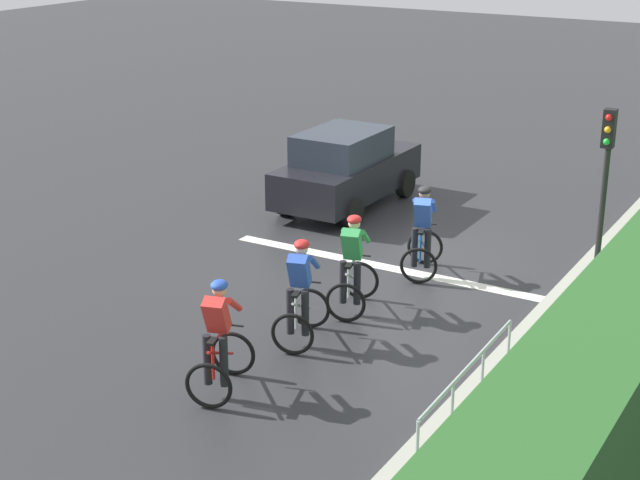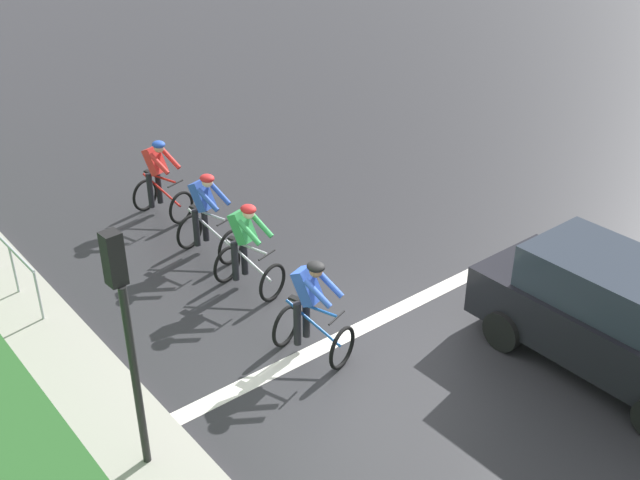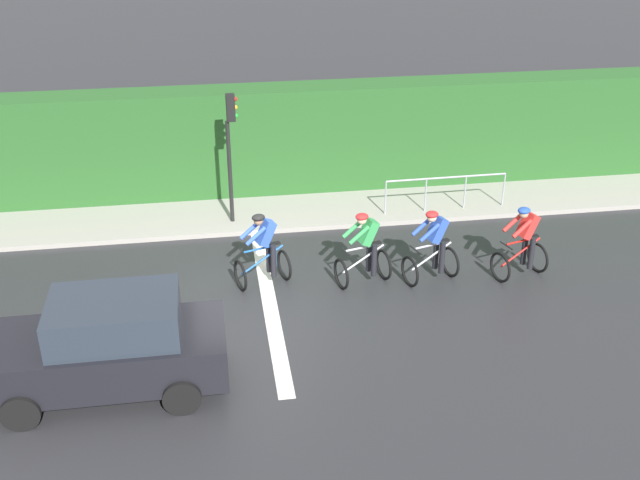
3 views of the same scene
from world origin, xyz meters
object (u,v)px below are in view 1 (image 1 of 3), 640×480
cyclist_lead (219,341)px  cyclist_mid (353,266)px  cyclist_second (300,295)px  cyclist_fourth (422,233)px  traffic_light_near_crossing (605,175)px  car_black (346,169)px  pedestrian_railing_kerbside (468,382)px

cyclist_lead → cyclist_mid: bearing=-93.7°
cyclist_second → cyclist_fourth: (-0.40, -3.59, 0.00)m
cyclist_lead → cyclist_second: same height
traffic_light_near_crossing → car_black: bearing=-21.4°
cyclist_mid → car_black: car_black is taller
cyclist_mid → cyclist_lead: bearing=86.3°
pedestrian_railing_kerbside → car_black: bearing=-51.9°
cyclist_second → cyclist_fourth: size_ratio=1.00×
cyclist_lead → traffic_light_near_crossing: traffic_light_near_crossing is taller
cyclist_mid → cyclist_fourth: (-0.29, -2.12, 0.00)m
cyclist_second → pedestrian_railing_kerbside: cyclist_second is taller
cyclist_mid → pedestrian_railing_kerbside: size_ratio=0.52×
cyclist_mid → car_black: size_ratio=0.40×
traffic_light_near_crossing → pedestrian_railing_kerbside: size_ratio=1.05×
cyclist_second → cyclist_fourth: same height
cyclist_second → traffic_light_near_crossing: size_ratio=0.50×
traffic_light_near_crossing → pedestrian_railing_kerbside: (0.15, 5.36, -1.45)m
cyclist_fourth → traffic_light_near_crossing: bearing=-171.3°
car_black → traffic_light_near_crossing: bearing=158.6°
cyclist_mid → traffic_light_near_crossing: (-3.34, -2.59, 1.43)m
cyclist_fourth → traffic_light_near_crossing: traffic_light_near_crossing is taller
cyclist_second → cyclist_mid: bearing=-94.4°
cyclist_lead → traffic_light_near_crossing: 7.14m
pedestrian_railing_kerbside → cyclist_lead: bearing=11.0°
cyclist_lead → traffic_light_near_crossing: (-3.56, -6.02, 1.43)m
cyclist_lead → cyclist_fourth: (-0.51, -5.56, 0.00)m
cyclist_lead → pedestrian_railing_kerbside: 3.48m
cyclist_mid → car_black: bearing=-59.8°
traffic_light_near_crossing → pedestrian_railing_kerbside: traffic_light_near_crossing is taller
cyclist_second → cyclist_fourth: 3.61m
cyclist_mid → cyclist_fourth: bearing=-97.7°
cyclist_lead → car_black: bearing=-72.2°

